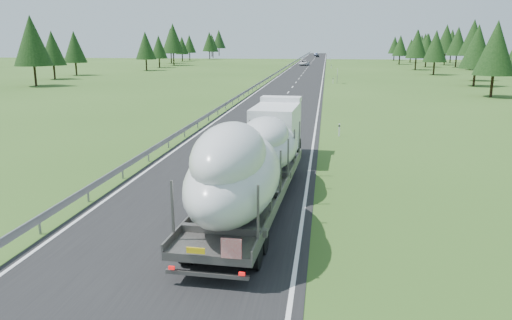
# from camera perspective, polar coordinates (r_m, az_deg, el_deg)

# --- Properties ---
(road_surface) EXTENTS (10.00, 400.00, 0.02)m
(road_surface) POSITION_cam_1_polar(r_m,az_deg,el_deg) (109.01, 5.22, 9.62)
(road_surface) COLOR black
(road_surface) RESTS_ON ground
(guardrail) EXTENTS (0.10, 400.00, 0.76)m
(guardrail) POSITION_cam_1_polar(r_m,az_deg,el_deg) (109.30, 2.41, 9.98)
(guardrail) COLOR slate
(guardrail) RESTS_ON ground
(marker_posts) EXTENTS (0.13, 350.08, 1.00)m
(marker_posts) POSITION_cam_1_polar(r_m,az_deg,el_deg) (163.77, 8.54, 10.98)
(marker_posts) COLOR silver
(marker_posts) RESTS_ON ground
(highway_sign) EXTENTS (0.08, 0.90, 2.60)m
(highway_sign) POSITION_cam_1_polar(r_m,az_deg,el_deg) (88.81, 9.28, 9.80)
(highway_sign) COLOR slate
(highway_sign) RESTS_ON ground
(tree_line_left) EXTENTS (14.89, 270.72, 12.62)m
(tree_line_left) POSITION_cam_1_polar(r_m,az_deg,el_deg) (116.64, -17.66, 12.78)
(tree_line_left) COLOR black
(tree_line_left) RESTS_ON ground
(boat_truck) EXTENTS (3.58, 20.20, 4.55)m
(boat_truck) POSITION_cam_1_polar(r_m,az_deg,el_deg) (22.31, 0.06, 0.83)
(boat_truck) COLOR white
(boat_truck) RESTS_ON ground
(distant_van) EXTENTS (3.10, 5.80, 1.55)m
(distant_van) POSITION_cam_1_polar(r_m,az_deg,el_deg) (152.98, 5.51, 10.99)
(distant_van) COLOR silver
(distant_van) RESTS_ON ground
(distant_car_dark) EXTENTS (1.81, 4.07, 1.36)m
(distant_car_dark) POSITION_cam_1_polar(r_m,az_deg,el_deg) (232.54, 7.02, 11.76)
(distant_car_dark) COLOR black
(distant_car_dark) RESTS_ON ground
(distant_car_blue) EXTENTS (1.78, 4.24, 1.36)m
(distant_car_blue) POSITION_cam_1_polar(r_m,az_deg,el_deg) (256.75, 6.85, 11.91)
(distant_car_blue) COLOR #172441
(distant_car_blue) RESTS_ON ground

